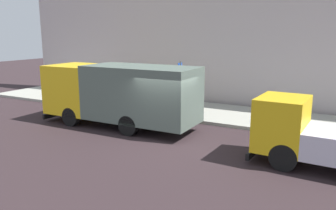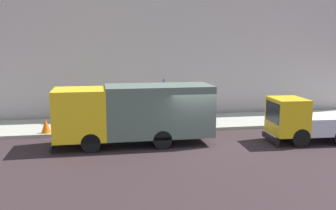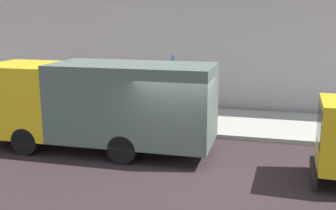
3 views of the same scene
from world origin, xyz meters
The scene contains 7 objects.
ground centered at (0.00, 0.00, 0.00)m, with size 80.00×80.00×0.00m, color #2E2224.
sidewalk centered at (5.09, 0.00, 0.08)m, with size 4.19×30.00×0.16m, color #A0A093.
large_utility_truck centered at (0.87, 2.86, 1.59)m, with size 2.36×7.50×2.83m.
pedestrian_walking centered at (4.89, 4.35, 1.05)m, with size 0.48×0.48×1.69m.
pedestrian_standing centered at (5.95, 6.56, 1.08)m, with size 0.51×0.51×1.76m.
traffic_cone_orange centered at (3.40, 7.27, 0.52)m, with size 0.51×0.51×0.73m, color orange.
street_sign_post centered at (3.40, 1.03, 1.76)m, with size 0.44×0.08×2.72m.
Camera 3 is at (-10.80, -2.46, 4.27)m, focal length 43.46 mm.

